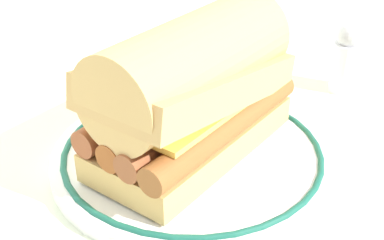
# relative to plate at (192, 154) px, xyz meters

# --- Properties ---
(ground_plane) EXTENTS (1.50, 1.50, 0.00)m
(ground_plane) POSITION_rel_plate_xyz_m (0.00, 0.01, -0.01)
(ground_plane) COLOR silver
(plate) EXTENTS (0.26, 0.26, 0.01)m
(plate) POSITION_rel_plate_xyz_m (0.00, 0.00, 0.00)
(plate) COLOR white
(plate) RESTS_ON ground_plane
(sausage_sandwich) EXTENTS (0.21, 0.12, 0.13)m
(sausage_sandwich) POSITION_rel_plate_xyz_m (0.00, 0.00, 0.07)
(sausage_sandwich) COLOR tan
(sausage_sandwich) RESTS_ON plate
(salt_shaker) EXTENTS (0.03, 0.03, 0.08)m
(salt_shaker) POSITION_rel_plate_xyz_m (0.23, -0.04, 0.03)
(salt_shaker) COLOR white
(salt_shaker) RESTS_ON ground_plane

